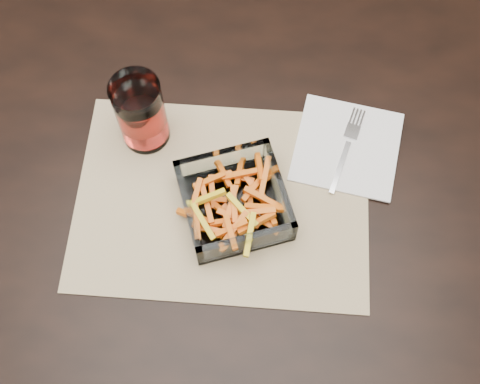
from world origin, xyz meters
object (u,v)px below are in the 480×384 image
object	(u,v)px
glass_bowl	(234,202)
tumbler	(141,114)
fork	(347,147)
dining_table	(230,228)

from	to	relation	value
glass_bowl	tumbler	size ratio (longest dim) A/B	1.42
glass_bowl	fork	bearing A→B (deg)	33.54
glass_bowl	tumbler	xyz separation A→B (m)	(-0.15, 0.12, 0.04)
dining_table	glass_bowl	bearing A→B (deg)	-7.83
tumbler	glass_bowl	bearing A→B (deg)	-39.01
dining_table	glass_bowl	xyz separation A→B (m)	(0.01, -0.00, 0.11)
fork	glass_bowl	bearing A→B (deg)	-129.48
dining_table	tumbler	distance (m)	0.24
glass_bowl	fork	xyz separation A→B (m)	(0.17, 0.11, -0.02)
glass_bowl	fork	distance (m)	0.21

